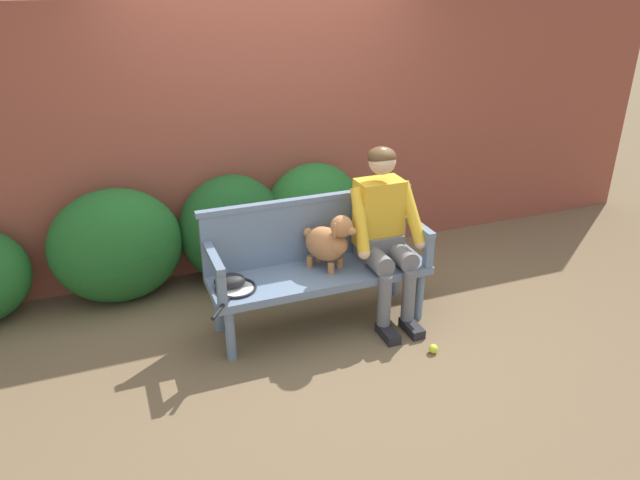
{
  "coord_description": "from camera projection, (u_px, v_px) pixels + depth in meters",
  "views": [
    {
      "loc": [
        -1.41,
        -3.65,
        2.51
      ],
      "look_at": [
        0.0,
        0.0,
        0.71
      ],
      "focal_mm": 33.68,
      "sensor_mm": 36.0,
      "label": 1
    }
  ],
  "objects": [
    {
      "name": "hedge_bush_mid_right",
      "position": [
        314.0,
        216.0,
        5.33
      ],
      "size": [
        0.9,
        0.77,
        0.95
      ],
      "primitive_type": "ellipsoid",
      "color": "#1E5B23",
      "rests_on": "ground"
    },
    {
      "name": "tennis_racket",
      "position": [
        234.0,
        290.0,
        4.14
      ],
      "size": [
        0.45,
        0.55,
        0.03
      ],
      "color": "black",
      "rests_on": "garden_bench"
    },
    {
      "name": "baseball_glove",
      "position": [
        230.0,
        281.0,
        4.18
      ],
      "size": [
        0.25,
        0.21,
        0.09
      ],
      "primitive_type": "ellipsoid",
      "rotation": [
        0.0,
        0.0,
        -0.18
      ],
      "color": "black",
      "rests_on": "garden_bench"
    },
    {
      "name": "dog_on_bench",
      "position": [
        329.0,
        241.0,
        4.35
      ],
      "size": [
        0.35,
        0.43,
        0.45
      ],
      "color": "#AD7042",
      "rests_on": "garden_bench"
    },
    {
      "name": "brick_garden_fence",
      "position": [
        265.0,
        136.0,
        5.25
      ],
      "size": [
        8.0,
        0.3,
        2.28
      ],
      "primitive_type": "cube",
      "color": "brown",
      "rests_on": "ground"
    },
    {
      "name": "hedge_bush_mid_left",
      "position": [
        232.0,
        228.0,
        5.09
      ],
      "size": [
        0.9,
        0.71,
        0.94
      ],
      "primitive_type": "ellipsoid",
      "color": "#194C1E",
      "rests_on": "ground"
    },
    {
      "name": "tennis_ball",
      "position": [
        433.0,
        349.0,
        4.24
      ],
      "size": [
        0.07,
        0.07,
        0.07
      ],
      "primitive_type": "sphere",
      "color": "#CCDB33",
      "rests_on": "ground"
    },
    {
      "name": "bench_armrest_right_end",
      "position": [
        421.0,
        235.0,
        4.51
      ],
      "size": [
        0.06,
        0.52,
        0.28
      ],
      "color": "slate",
      "rests_on": "garden_bench"
    },
    {
      "name": "hedge_bush_far_right",
      "position": [
        116.0,
        246.0,
        4.75
      ],
      "size": [
        1.03,
        0.64,
        0.95
      ],
      "primitive_type": "ellipsoid",
      "color": "#1E5B23",
      "rests_on": "ground"
    },
    {
      "name": "garden_bench",
      "position": [
        320.0,
        278.0,
        4.44
      ],
      "size": [
        1.63,
        0.52,
        0.46
      ],
      "color": "slate",
      "rests_on": "ground"
    },
    {
      "name": "person_seated",
      "position": [
        383.0,
        228.0,
        4.45
      ],
      "size": [
        0.56,
        0.66,
        1.33
      ],
      "color": "black",
      "rests_on": "ground"
    },
    {
      "name": "bench_backrest",
      "position": [
        309.0,
        228.0,
        4.5
      ],
      "size": [
        1.67,
        0.06,
        0.5
      ],
      "color": "slate",
      "rests_on": "garden_bench"
    },
    {
      "name": "bench_armrest_left_end",
      "position": [
        216.0,
        269.0,
        4.0
      ],
      "size": [
        0.06,
        0.52,
        0.28
      ],
      "color": "slate",
      "rests_on": "garden_bench"
    },
    {
      "name": "ground_plane",
      "position": [
        320.0,
        323.0,
        4.61
      ],
      "size": [
        40.0,
        40.0,
        0.0
      ],
      "primitive_type": "plane",
      "color": "brown"
    }
  ]
}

